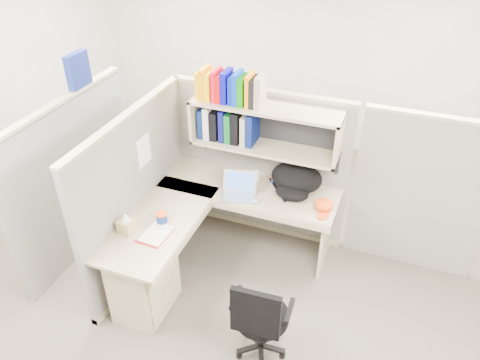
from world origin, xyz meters
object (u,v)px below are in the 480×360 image
at_px(laptop, 238,187).
at_px(backpack, 295,181).
at_px(snack_canister, 162,217).
at_px(desk, 174,256).
at_px(task_chair, 260,330).

height_order(laptop, backpack, backpack).
xyz_separation_m(backpack, snack_canister, (-0.98, -0.82, -0.09)).
distance_m(backpack, snack_canister, 1.28).
bearing_deg(desk, task_chair, -22.45).
bearing_deg(laptop, task_chair, -73.07).
height_order(desk, backpack, backpack).
relative_size(desk, task_chair, 1.94).
relative_size(backpack, task_chair, 0.55).
xyz_separation_m(desk, snack_canister, (-0.13, 0.09, 0.34)).
bearing_deg(snack_canister, desk, -33.25).
bearing_deg(backpack, laptop, -174.35).
bearing_deg(task_chair, desk, 157.55).
distance_m(laptop, backpack, 0.54).
bearing_deg(laptop, desk, -130.45).
xyz_separation_m(desk, laptop, (0.36, 0.67, 0.41)).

